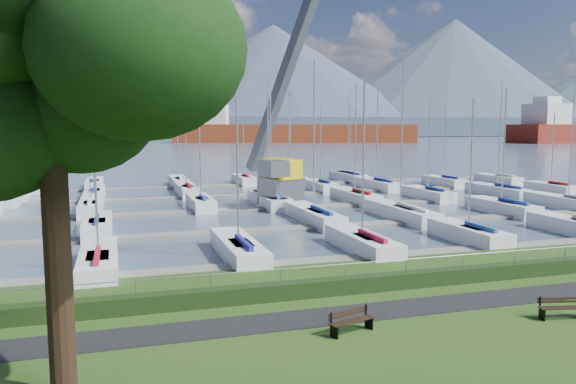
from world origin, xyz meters
name	(u,v)px	position (x,y,z in m)	size (l,w,h in m)	color
path	(398,309)	(0.00, -3.00, 0.01)	(160.00, 2.00, 0.04)	black
water	(138,141)	(0.00, 260.00, -0.40)	(800.00, 540.00, 0.20)	#495A6C
hedge	(370,283)	(0.00, -0.40, 0.35)	(80.00, 0.70, 0.70)	black
fence	(366,262)	(0.00, 0.00, 1.20)	(0.04, 0.04, 80.00)	gray
foothill	(133,127)	(0.00, 330.00, 6.00)	(900.00, 80.00, 12.00)	#3D4B59
mountains	(139,70)	(7.35, 404.62, 46.68)	(1190.00, 360.00, 115.00)	#40515E
docks	(242,210)	(0.00, 26.00, -0.22)	(90.00, 41.60, 0.25)	slate
bench_left	(351,321)	(-2.81, -4.80, 0.42)	(1.84, 0.92, 0.85)	black
bench_right	(562,308)	(5.42, -5.82, 0.42)	(1.85, 0.81, 0.85)	black
tree	(23,28)	(-12.60, -7.37, 9.63)	(8.89, 8.13, 14.06)	black
crane	(282,146)	(4.37, 28.32, 5.33)	(7.30, 13.06, 22.35)	#595B61
cargo_ship_mid	(284,134)	(59.52, 211.83, 3.51)	(103.80, 46.85, 21.50)	maroon
sailboat_fleet	(228,146)	(-0.52, 29.41, 5.39)	(75.93, 49.26, 13.48)	#2154A6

